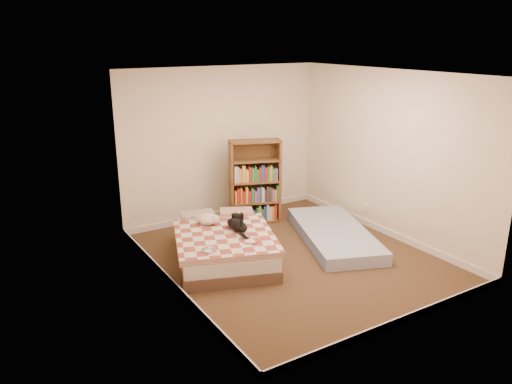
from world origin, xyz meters
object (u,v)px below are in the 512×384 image
floor_mattress (334,234)px  black_cat (236,224)px  bed (223,244)px  white_dog (208,219)px  bookshelf (254,191)px

floor_mattress → black_cat: bearing=-167.6°
floor_mattress → black_cat: 1.62m
bed → white_dog: bearing=120.3°
bookshelf → white_dog: (-1.19, -0.72, -0.02)m
bookshelf → black_cat: size_ratio=1.83×
bed → white_dog: size_ratio=5.89×
bed → white_dog: white_dog is taller
bookshelf → floor_mattress: size_ratio=0.67×
bookshelf → white_dog: size_ratio=3.91×
bookshelf → floor_mattress: 1.52m
white_dog → bed: bearing=-65.2°
floor_mattress → white_dog: size_ratio=5.85×
bed → bookshelf: (1.13, 1.03, 0.30)m
bookshelf → black_cat: (-0.96, -1.10, -0.02)m
bookshelf → black_cat: bookshelf is taller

